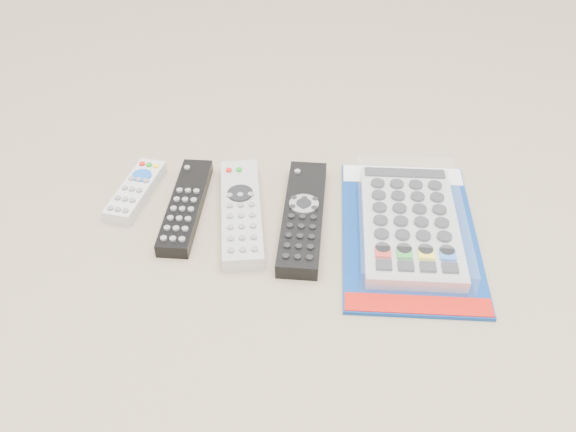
{
  "coord_description": "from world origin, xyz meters",
  "views": [
    {
      "loc": [
        0.04,
        -0.67,
        0.6
      ],
      "look_at": [
        0.01,
        0.01,
        0.01
      ],
      "focal_mm": 40.0,
      "sensor_mm": 36.0,
      "label": 1
    }
  ],
  "objects_px": {
    "remote_slim_black": "(186,206)",
    "jumbo_remote_packaged": "(410,223)",
    "remote_large_black": "(303,216)",
    "remote_small_grey": "(136,190)",
    "remote_silver_dvd": "(241,212)"
  },
  "relations": [
    {
      "from": "remote_silver_dvd",
      "to": "jumbo_remote_packaged",
      "type": "xyz_separation_m",
      "value": [
        0.23,
        -0.02,
        0.01
      ]
    },
    {
      "from": "remote_small_grey",
      "to": "jumbo_remote_packaged",
      "type": "height_order",
      "value": "jumbo_remote_packaged"
    },
    {
      "from": "remote_slim_black",
      "to": "jumbo_remote_packaged",
      "type": "relative_size",
      "value": 0.65
    },
    {
      "from": "remote_large_black",
      "to": "remote_silver_dvd",
      "type": "bearing_deg",
      "value": 178.93
    },
    {
      "from": "remote_small_grey",
      "to": "jumbo_remote_packaged",
      "type": "relative_size",
      "value": 0.47
    },
    {
      "from": "remote_silver_dvd",
      "to": "remote_large_black",
      "type": "distance_m",
      "value": 0.09
    },
    {
      "from": "remote_slim_black",
      "to": "jumbo_remote_packaged",
      "type": "bearing_deg",
      "value": -3.61
    },
    {
      "from": "remote_slim_black",
      "to": "remote_large_black",
      "type": "distance_m",
      "value": 0.17
    },
    {
      "from": "remote_slim_black",
      "to": "remote_large_black",
      "type": "relative_size",
      "value": 0.86
    },
    {
      "from": "remote_small_grey",
      "to": "remote_silver_dvd",
      "type": "height_order",
      "value": "remote_silver_dvd"
    },
    {
      "from": "remote_silver_dvd",
      "to": "remote_large_black",
      "type": "bearing_deg",
      "value": -11.3
    },
    {
      "from": "remote_slim_black",
      "to": "remote_small_grey",
      "type": "bearing_deg",
      "value": 159.58
    },
    {
      "from": "remote_small_grey",
      "to": "remote_silver_dvd",
      "type": "relative_size",
      "value": 0.63
    },
    {
      "from": "remote_large_black",
      "to": "remote_small_grey",
      "type": "bearing_deg",
      "value": 171.57
    },
    {
      "from": "remote_small_grey",
      "to": "remote_silver_dvd",
      "type": "bearing_deg",
      "value": -3.63
    }
  ]
}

